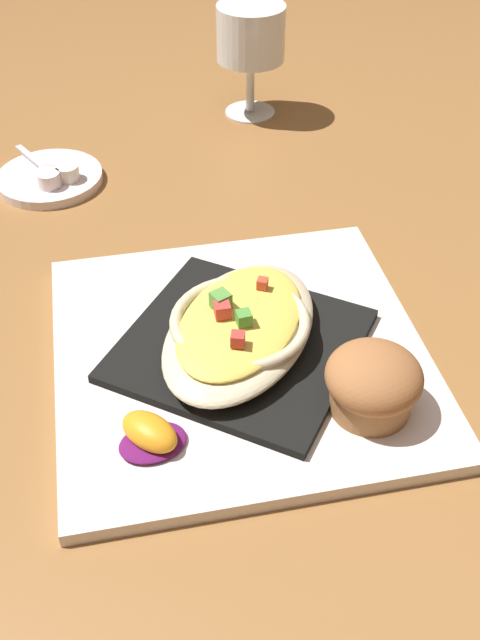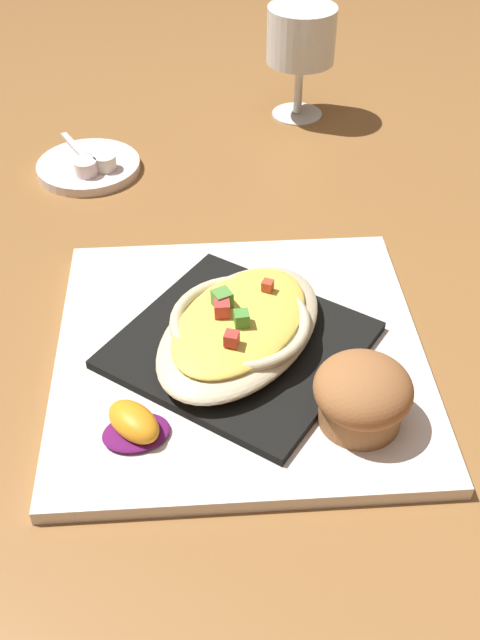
{
  "view_description": "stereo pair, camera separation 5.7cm",
  "coord_description": "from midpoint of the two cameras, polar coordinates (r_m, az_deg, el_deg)",
  "views": [
    {
      "loc": [
        0.1,
        0.42,
        0.42
      ],
      "look_at": [
        0.0,
        0.0,
        0.04
      ],
      "focal_mm": 42.17,
      "sensor_mm": 36.0,
      "label": 1
    },
    {
      "loc": [
        0.04,
        0.43,
        0.42
      ],
      "look_at": [
        0.0,
        0.0,
        0.04
      ],
      "focal_mm": 42.17,
      "sensor_mm": 36.0,
      "label": 2
    }
  ],
  "objects": [
    {
      "name": "ground_plane",
      "position": [
        0.6,
        2.73,
        -3.12
      ],
      "size": [
        2.6,
        2.6,
        0.0
      ],
      "primitive_type": "plane",
      "color": "olive"
    },
    {
      "name": "square_plate",
      "position": [
        0.6,
        2.75,
        -2.71
      ],
      "size": [
        0.3,
        0.3,
        0.01
      ],
      "primitive_type": "cube",
      "rotation": [
        0.0,
        0.0,
        -0.03
      ],
      "color": "silver",
      "rests_on": "ground_plane"
    },
    {
      "name": "folded_napkin",
      "position": [
        0.59,
        2.78,
        -2.03
      ],
      "size": [
        0.24,
        0.24,
        0.01
      ],
      "primitive_type": "cube",
      "rotation": [
        0.0,
        0.0,
        0.9
      ],
      "color": "black",
      "rests_on": "square_plate"
    },
    {
      "name": "gratin_dish",
      "position": [
        0.58,
        2.83,
        -0.59
      ],
      "size": [
        0.19,
        0.2,
        0.04
      ],
      "color": "beige",
      "rests_on": "folded_napkin"
    },
    {
      "name": "muffin",
      "position": [
        0.53,
        12.33,
        -5.7
      ],
      "size": [
        0.07,
        0.07,
        0.05
      ],
      "color": "#A16B3D",
      "rests_on": "square_plate"
    },
    {
      "name": "orange_garnish",
      "position": [
        0.53,
        -4.94,
        -8.09
      ],
      "size": [
        0.05,
        0.05,
        0.02
      ],
      "color": "#5E1555",
      "rests_on": "square_plate"
    },
    {
      "name": "stemmed_glass",
      "position": [
        0.93,
        6.53,
        20.26
      ],
      "size": [
        0.08,
        0.08,
        0.13
      ],
      "color": "white",
      "rests_on": "ground_plane"
    },
    {
      "name": "creamer_saucer",
      "position": [
        0.85,
        -9.5,
        11.34
      ],
      "size": [
        0.11,
        0.11,
        0.01
      ],
      "primitive_type": "cylinder",
      "color": "silver",
      "rests_on": "ground_plane"
    },
    {
      "name": "spoon",
      "position": [
        0.85,
        -9.76,
        12.04
      ],
      "size": [
        0.05,
        0.08,
        0.01
      ],
      "color": "silver",
      "rests_on": "creamer_saucer"
    },
    {
      "name": "creamer_cup_0",
      "position": [
        0.82,
        -9.64,
        11.25
      ],
      "size": [
        0.02,
        0.02,
        0.02
      ],
      "primitive_type": "cylinder",
      "color": "white",
      "rests_on": "creamer_saucer"
    },
    {
      "name": "creamer_cup_1",
      "position": [
        0.83,
        -8.23,
        11.69
      ],
      "size": [
        0.02,
        0.02,
        0.02
      ],
      "primitive_type": "cylinder",
      "color": "white",
      "rests_on": "creamer_saucer"
    }
  ]
}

